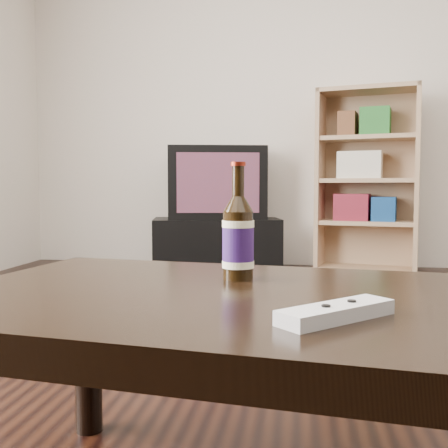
# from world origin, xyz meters

# --- Properties ---
(floor) EXTENTS (5.00, 6.00, 0.01)m
(floor) POSITION_xyz_m (0.00, 0.00, -0.01)
(floor) COLOR black
(floor) RESTS_ON ground
(wall_back) EXTENTS (5.00, 0.02, 2.70)m
(wall_back) POSITION_xyz_m (0.00, 3.01, 1.35)
(wall_back) COLOR silver
(wall_back) RESTS_ON ground
(tv_stand) EXTENTS (1.06, 0.68, 0.39)m
(tv_stand) POSITION_xyz_m (-0.88, 2.75, 0.20)
(tv_stand) COLOR black
(tv_stand) RESTS_ON floor
(tv) EXTENTS (0.82, 0.61, 0.56)m
(tv) POSITION_xyz_m (-0.88, 2.75, 0.67)
(tv) COLOR black
(tv) RESTS_ON tv_stand
(bookshelf) EXTENTS (0.80, 0.49, 1.38)m
(bookshelf) POSITION_xyz_m (0.27, 2.78, 0.72)
(bookshelf) COLOR #9C845D
(bookshelf) RESTS_ON floor
(coffee_table) EXTENTS (1.27, 0.85, 0.44)m
(coffee_table) POSITION_xyz_m (-0.31, -0.40, 0.39)
(coffee_table) COLOR black
(coffee_table) RESTS_ON floor
(beer_bottle) EXTENTS (0.09, 0.09, 0.25)m
(beer_bottle) POSITION_xyz_m (-0.37, -0.24, 0.53)
(beer_bottle) COLOR black
(beer_bottle) RESTS_ON coffee_table
(remote) EXTENTS (0.18, 0.18, 0.02)m
(remote) POSITION_xyz_m (-0.19, -0.56, 0.46)
(remote) COLOR silver
(remote) RESTS_ON coffee_table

